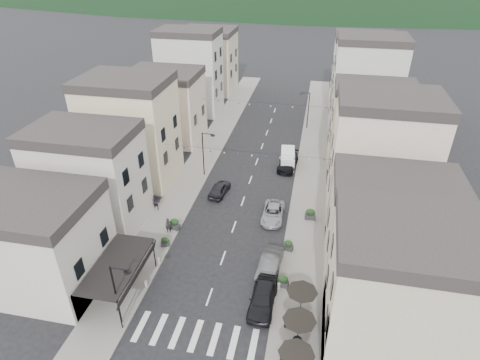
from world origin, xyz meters
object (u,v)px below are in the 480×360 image
object	(u,v)px
delivery_van	(288,158)
pedestrian_b	(156,202)
parked_car_c	(273,213)
pedestrian_a	(168,226)
parked_car_a	(263,298)
parked_car_e	(219,189)
parked_car_b	(270,264)
parked_car_d	(288,162)

from	to	relation	value
delivery_van	pedestrian_b	bearing A→B (deg)	-139.80
parked_car_c	pedestrian_a	distance (m)	11.29
parked_car_a	pedestrian_b	size ratio (longest dim) A/B	2.69
parked_car_a	parked_car_e	world-z (taller)	parked_car_a
parked_car_c	pedestrian_b	size ratio (longest dim) A/B	2.61
pedestrian_b	pedestrian_a	bearing A→B (deg)	-50.04
parked_car_b	delivery_van	size ratio (longest dim) A/B	1.04
parked_car_d	delivery_van	size ratio (longest dim) A/B	1.16
parked_car_b	parked_car_d	size ratio (longest dim) A/B	0.90
pedestrian_a	parked_car_e	bearing A→B (deg)	59.17
parked_car_b	pedestrian_a	world-z (taller)	pedestrian_a
parked_car_b	delivery_van	xyz separation A→B (m)	(-0.39, 20.81, 0.26)
delivery_van	parked_car_d	bearing A→B (deg)	-84.60
pedestrian_a	pedestrian_b	size ratio (longest dim) A/B	0.89
parked_car_a	parked_car_b	size ratio (longest dim) A/B	1.05
parked_car_a	parked_car_e	xyz separation A→B (m)	(-7.66, 15.99, -0.15)
pedestrian_a	parked_car_b	bearing A→B (deg)	-26.64
pedestrian_a	parked_car_a	bearing A→B (deg)	-43.80
parked_car_d	pedestrian_b	bearing A→B (deg)	-130.58
parked_car_d	parked_car_e	distance (m)	11.08
parked_car_d	parked_car_e	bearing A→B (deg)	-126.21
parked_car_c	parked_car_a	bearing A→B (deg)	-86.95
parked_car_b	parked_car_a	bearing A→B (deg)	-83.60
parked_car_a	parked_car_c	bearing A→B (deg)	94.92
parked_car_e	pedestrian_b	bearing A→B (deg)	44.59
parked_car_b	pedestrian_b	xyz separation A→B (m)	(-13.80, 7.14, 0.27)
parked_car_e	delivery_van	size ratio (longest dim) A/B	0.90
parked_car_e	pedestrian_b	xyz separation A→B (m)	(-6.14, -4.70, 0.34)
parked_car_a	parked_car_d	size ratio (longest dim) A/B	0.94
parked_car_a	parked_car_d	xyz separation A→B (m)	(-0.26, 24.24, -0.08)
parked_car_a	pedestrian_b	xyz separation A→B (m)	(-13.80, 11.29, 0.20)
parked_car_d	parked_car_c	bearing A→B (deg)	-86.71
parked_car_d	pedestrian_a	xyz separation A→B (m)	(-10.74, -16.60, 0.18)
parked_car_e	pedestrian_a	world-z (taller)	pedestrian_a
parked_car_d	delivery_van	distance (m)	0.78
parked_car_b	parked_car_e	world-z (taller)	parked_car_b
delivery_van	pedestrian_a	world-z (taller)	delivery_van
delivery_van	pedestrian_a	distance (m)	20.31
parked_car_a	pedestrian_a	xyz separation A→B (m)	(-11.00, 7.64, 0.10)
parked_car_c	parked_car_d	bearing A→B (deg)	87.13
parked_car_c	parked_car_e	bearing A→B (deg)	151.95
parked_car_c	parked_car_e	size ratio (longest dim) A/B	1.17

